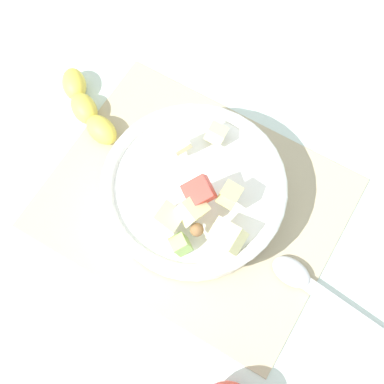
{
  "coord_description": "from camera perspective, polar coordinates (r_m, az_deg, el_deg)",
  "views": [
    {
      "loc": [
        0.15,
        -0.26,
        0.77
      ],
      "look_at": [
        -0.0,
        -0.0,
        0.05
      ],
      "focal_mm": 53.78,
      "sensor_mm": 36.0,
      "label": 1
    }
  ],
  "objects": [
    {
      "name": "banana_whole",
      "position": [
        0.89,
        -10.42,
        8.28
      ],
      "size": [
        0.14,
        0.1,
        0.04
      ],
      "color": "yellow",
      "rests_on": "ground_plane"
    },
    {
      "name": "ground_plane",
      "position": [
        0.83,
        0.16,
        -1.1
      ],
      "size": [
        2.4,
        2.4,
        0.0
      ],
      "primitive_type": "plane",
      "color": "silver"
    },
    {
      "name": "serving_spoon",
      "position": [
        0.79,
        12.19,
        -9.44
      ],
      "size": [
        0.2,
        0.05,
        0.01
      ],
      "color": "#B7B7BC",
      "rests_on": "placemat"
    },
    {
      "name": "salad_bowl",
      "position": [
        0.78,
        0.02,
        -0.29
      ],
      "size": [
        0.25,
        0.25,
        0.12
      ],
      "color": "white",
      "rests_on": "placemat"
    },
    {
      "name": "placemat",
      "position": [
        0.82,
        0.16,
        -1.02
      ],
      "size": [
        0.41,
        0.32,
        0.01
      ],
      "primitive_type": "cube",
      "color": "tan",
      "rests_on": "ground_plane"
    }
  ]
}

